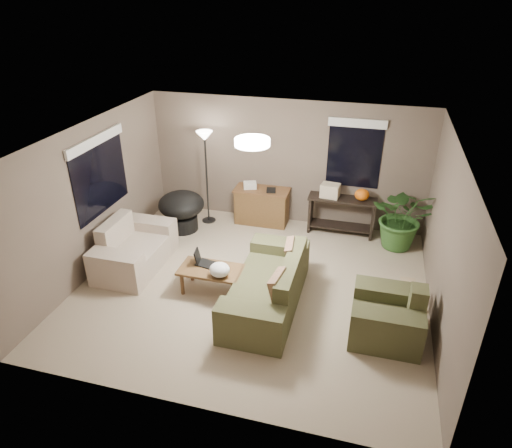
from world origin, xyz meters
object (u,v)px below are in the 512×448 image
(main_sofa, at_px, (269,288))
(armchair, at_px, (388,317))
(cat_scratching_post, at_px, (405,297))
(coffee_table, at_px, (211,272))
(loveseat, at_px, (133,250))
(desk, at_px, (262,206))
(papasan_chair, at_px, (182,208))
(houseplant, at_px, (402,224))
(floor_lamp, at_px, (205,147))
(console_table, at_px, (341,213))

(main_sofa, height_order, armchair, same)
(cat_scratching_post, bearing_deg, coffee_table, -173.69)
(main_sofa, height_order, coffee_table, main_sofa)
(armchair, bearing_deg, loveseat, 170.84)
(desk, height_order, papasan_chair, papasan_chair)
(main_sofa, bearing_deg, loveseat, 169.79)
(loveseat, distance_m, houseplant, 4.86)
(armchair, xyz_separation_m, floor_lamp, (-3.62, 2.63, 1.30))
(desk, bearing_deg, floor_lamp, -169.13)
(console_table, xyz_separation_m, houseplant, (1.13, -0.26, 0.05))
(floor_lamp, relative_size, cat_scratching_post, 3.82)
(floor_lamp, height_order, houseplant, floor_lamp)
(coffee_table, bearing_deg, papasan_chair, 125.14)
(console_table, distance_m, floor_lamp, 2.94)
(loveseat, xyz_separation_m, armchair, (4.28, -0.69, 0.00))
(loveseat, bearing_deg, papasan_chair, 78.77)
(papasan_chair, height_order, houseplant, houseplant)
(coffee_table, bearing_deg, armchair, -6.90)
(houseplant, bearing_deg, armchair, -94.31)
(loveseat, distance_m, armchair, 4.34)
(armchair, distance_m, desk, 3.81)
(main_sofa, xyz_separation_m, armchair, (1.74, -0.23, 0.00))
(loveseat, height_order, floor_lamp, floor_lamp)
(coffee_table, bearing_deg, cat_scratching_post, 6.31)
(console_table, bearing_deg, floor_lamp, -175.79)
(armchair, height_order, console_table, armchair)
(loveseat, height_order, armchair, same)
(houseplant, bearing_deg, main_sofa, -129.65)
(houseplant, xyz_separation_m, cat_scratching_post, (0.06, -1.91, -0.27))
(armchair, height_order, floor_lamp, floor_lamp)
(console_table, height_order, houseplant, houseplant)
(loveseat, xyz_separation_m, coffee_table, (1.57, -0.36, 0.06))
(desk, distance_m, houseplant, 2.75)
(armchair, xyz_separation_m, console_table, (-0.93, 2.83, 0.14))
(main_sofa, bearing_deg, armchair, -7.62)
(papasan_chair, bearing_deg, houseplant, 5.83)
(papasan_chair, bearing_deg, coffee_table, -54.86)
(loveseat, distance_m, floor_lamp, 2.43)
(papasan_chair, bearing_deg, cat_scratching_post, -19.28)
(loveseat, height_order, console_table, loveseat)
(loveseat, bearing_deg, armchair, -9.16)
(main_sofa, height_order, console_table, main_sofa)
(main_sofa, bearing_deg, console_table, 72.66)
(armchair, relative_size, console_table, 0.77)
(coffee_table, xyz_separation_m, desk, (0.18, 2.51, 0.02))
(floor_lamp, bearing_deg, console_table, 4.21)
(loveseat, distance_m, console_table, 3.98)
(papasan_chair, bearing_deg, desk, 25.47)
(loveseat, relative_size, cat_scratching_post, 3.20)
(papasan_chair, distance_m, cat_scratching_post, 4.51)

